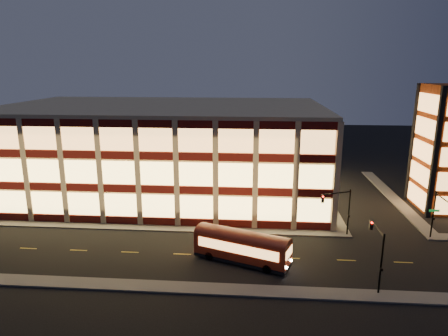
{
  "coord_description": "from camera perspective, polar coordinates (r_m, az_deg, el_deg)",
  "views": [
    {
      "loc": [
        11.97,
        -46.34,
        20.35
      ],
      "look_at": [
        7.55,
        8.0,
        6.48
      ],
      "focal_mm": 32.0,
      "sensor_mm": 36.0,
      "label": 1
    }
  ],
  "objects": [
    {
      "name": "traffic_signal_far",
      "position": [
        50.38,
        16.18,
        -5.12
      ],
      "size": [
        3.79,
        1.87,
        6.0
      ],
      "color": "black",
      "rests_on": "ground"
    },
    {
      "name": "ground",
      "position": [
        52.01,
        -9.16,
        -8.96
      ],
      "size": [
        200.0,
        200.0,
        0.0
      ],
      "primitive_type": "plane",
      "color": "black",
      "rests_on": "ground"
    },
    {
      "name": "traffic_signal_near",
      "position": [
        40.53,
        21.09,
        -10.34
      ],
      "size": [
        0.32,
        4.45,
        6.0
      ],
      "color": "black",
      "rests_on": "ground"
    },
    {
      "name": "sidewalk_office_east",
      "position": [
        67.42,
        13.87,
        -3.66
      ],
      "size": [
        2.0,
        30.0,
        0.15
      ],
      "primitive_type": "cube",
      "color": "#514F4C",
      "rests_on": "ground"
    },
    {
      "name": "office_building",
      "position": [
        66.29,
        -8.43,
        2.71
      ],
      "size": [
        50.45,
        30.45,
        14.5
      ],
      "color": "tan",
      "rests_on": "ground"
    },
    {
      "name": "sidewalk_near",
      "position": [
        40.82,
        -13.6,
        -15.95
      ],
      "size": [
        100.0,
        2.0,
        0.15
      ],
      "primitive_type": "cube",
      "color": "#514F4C",
      "rests_on": "ground"
    },
    {
      "name": "sidewalk_tower_west",
      "position": [
        70.06,
        22.8,
        -3.71
      ],
      "size": [
        2.0,
        30.0,
        0.15
      ],
      "primitive_type": "cube",
      "color": "#514F4C",
      "rests_on": "ground"
    },
    {
      "name": "sidewalk_office_south",
      "position": [
        53.64,
        -12.06,
        -8.28
      ],
      "size": [
        54.0,
        2.0,
        0.15
      ],
      "primitive_type": "cube",
      "color": "#514F4C",
      "rests_on": "ground"
    },
    {
      "name": "traffic_signal_right",
      "position": [
        53.08,
        28.43,
        -5.35
      ],
      "size": [
        1.2,
        4.37,
        6.0
      ],
      "color": "black",
      "rests_on": "ground"
    },
    {
      "name": "trolley_bus",
      "position": [
        43.27,
        2.57,
        -10.93
      ],
      "size": [
        10.56,
        6.13,
        3.5
      ],
      "rotation": [
        0.0,
        0.0,
        -0.37
      ],
      "color": "maroon",
      "rests_on": "ground"
    }
  ]
}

